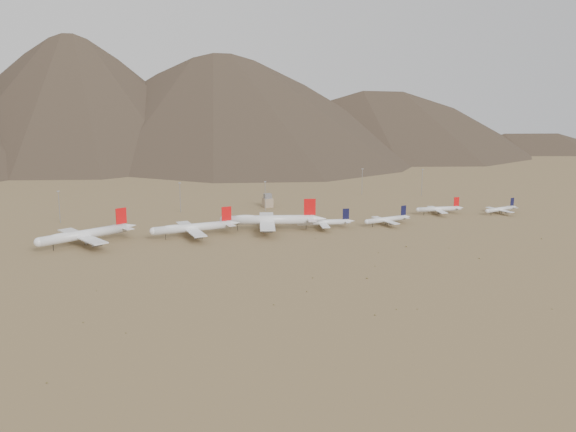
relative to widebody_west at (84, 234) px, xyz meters
name	(u,v)px	position (x,y,z in m)	size (l,w,h in m)	color
ground	(285,242)	(130.10, -40.49, -7.58)	(3000.00, 3000.00, 0.00)	olive
mountain_ridge	(117,58)	(130.10, 859.51, 142.42)	(4400.00, 1000.00, 300.00)	#493A2C
widebody_west	(84,234)	(0.00, 0.00, 0.00)	(70.24, 56.25, 21.99)	white
widebody_centre	(193,227)	(74.01, -3.42, -0.71)	(67.14, 51.57, 19.93)	white
widebody_east	(269,220)	(131.59, -4.49, 0.59)	(76.83, 61.14, 23.69)	white
narrowbody_a	(325,222)	(172.84, -13.78, -2.75)	(44.33, 32.66, 14.90)	white
narrowbody_b	(387,219)	(222.44, -21.07, -3.01)	(42.70, 30.85, 14.10)	white
narrowbody_c	(439,209)	(283.43, -1.19, -3.05)	(41.94, 30.65, 13.96)	white
narrowbody_d	(501,209)	(333.04, -18.09, -3.60)	(36.91, 26.92, 12.26)	white
control_tower	(268,201)	(160.10, 79.51, -2.27)	(8.00, 8.00, 12.00)	gray
mast_far_west	(59,205)	(-12.84, 78.62, 6.62)	(2.00, 0.60, 25.70)	gray
mast_west	(180,196)	(83.70, 84.49, 6.62)	(2.00, 0.60, 25.70)	gray
mast_centre	(265,194)	(152.83, 65.05, 6.62)	(2.00, 0.60, 25.70)	gray
mast_east	(362,180)	(266.94, 105.29, 6.62)	(2.00, 0.60, 25.70)	gray
mast_far_east	(422,181)	(318.72, 80.13, 6.62)	(2.00, 0.60, 25.70)	gray
desert_scrub	(363,283)	(137.17, -143.45, -7.28)	(446.53, 175.05, 0.90)	brown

